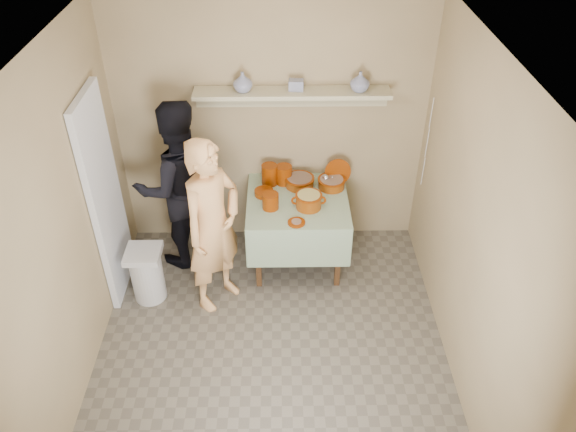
{
  "coord_description": "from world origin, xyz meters",
  "views": [
    {
      "loc": [
        0.09,
        -3.15,
        3.83
      ],
      "look_at": [
        0.15,
        0.75,
        0.95
      ],
      "focal_mm": 35.0,
      "sensor_mm": 36.0,
      "label": 1
    }
  ],
  "objects_px": {
    "trash_bin": "(147,274)",
    "person_cook": "(213,227)",
    "person_helper": "(179,186)",
    "cazuela_rice": "(309,200)",
    "serving_table": "(297,209)"
  },
  "relations": [
    {
      "from": "trash_bin",
      "to": "person_cook",
      "type": "bearing_deg",
      "value": -1.95
    },
    {
      "from": "person_helper",
      "to": "serving_table",
      "type": "bearing_deg",
      "value": 153.61
    },
    {
      "from": "person_helper",
      "to": "trash_bin",
      "type": "relative_size",
      "value": 3.12
    },
    {
      "from": "person_cook",
      "to": "cazuela_rice",
      "type": "distance_m",
      "value": 0.94
    },
    {
      "from": "serving_table",
      "to": "trash_bin",
      "type": "height_order",
      "value": "serving_table"
    },
    {
      "from": "person_helper",
      "to": "serving_table",
      "type": "height_order",
      "value": "person_helper"
    },
    {
      "from": "person_helper",
      "to": "serving_table",
      "type": "xyz_separation_m",
      "value": [
        1.14,
        -0.07,
        -0.23
      ]
    },
    {
      "from": "person_cook",
      "to": "person_helper",
      "type": "relative_size",
      "value": 0.97
    },
    {
      "from": "person_cook",
      "to": "person_helper",
      "type": "distance_m",
      "value": 0.72
    },
    {
      "from": "person_helper",
      "to": "cazuela_rice",
      "type": "distance_m",
      "value": 1.25
    },
    {
      "from": "person_cook",
      "to": "cazuela_rice",
      "type": "height_order",
      "value": "person_cook"
    },
    {
      "from": "person_cook",
      "to": "trash_bin",
      "type": "relative_size",
      "value": 3.03
    },
    {
      "from": "serving_table",
      "to": "cazuela_rice",
      "type": "relative_size",
      "value": 2.95
    },
    {
      "from": "serving_table",
      "to": "trash_bin",
      "type": "distance_m",
      "value": 1.55
    },
    {
      "from": "trash_bin",
      "to": "person_helper",
      "type": "bearing_deg",
      "value": 64.67
    }
  ]
}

